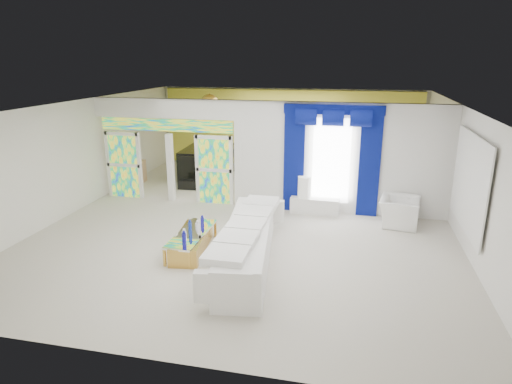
% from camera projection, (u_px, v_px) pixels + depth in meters
% --- Properties ---
extents(floor, '(12.00, 12.00, 0.00)m').
position_uv_depth(floor, '(255.00, 218.00, 11.88)').
color(floor, '#B7AF9E').
rests_on(floor, ground).
extents(dividing_wall, '(5.70, 0.18, 3.00)m').
position_uv_depth(dividing_wall, '(341.00, 159.00, 11.94)').
color(dividing_wall, white).
rests_on(dividing_wall, ground).
extents(dividing_header, '(4.30, 0.18, 0.55)m').
position_uv_depth(dividing_header, '(165.00, 108.00, 12.62)').
color(dividing_header, white).
rests_on(dividing_header, dividing_wall).
extents(stained_panel_left, '(0.95, 0.04, 2.00)m').
position_uv_depth(stained_panel_left, '(124.00, 165.00, 13.42)').
color(stained_panel_left, '#994C3F').
rests_on(stained_panel_left, ground).
extents(stained_panel_right, '(0.95, 0.04, 2.00)m').
position_uv_depth(stained_panel_right, '(214.00, 170.00, 12.82)').
color(stained_panel_right, '#994C3F').
rests_on(stained_panel_right, ground).
extents(stained_transom, '(4.00, 0.05, 0.35)m').
position_uv_depth(stained_transom, '(166.00, 125.00, 12.76)').
color(stained_transom, '#994C3F').
rests_on(stained_transom, dividing_header).
extents(window_pane, '(1.00, 0.02, 2.30)m').
position_uv_depth(window_pane, '(331.00, 161.00, 11.91)').
color(window_pane, white).
rests_on(window_pane, dividing_wall).
extents(blue_drape_left, '(0.55, 0.10, 2.80)m').
position_uv_depth(blue_drape_left, '(294.00, 161.00, 12.10)').
color(blue_drape_left, '#030F49').
rests_on(blue_drape_left, ground).
extents(blue_drape_right, '(0.55, 0.10, 2.80)m').
position_uv_depth(blue_drape_right, '(369.00, 165.00, 11.69)').
color(blue_drape_right, '#030F49').
rests_on(blue_drape_right, ground).
extents(blue_pelmet, '(2.60, 0.12, 0.25)m').
position_uv_depth(blue_pelmet, '(334.00, 110.00, 11.48)').
color(blue_pelmet, '#030F49').
rests_on(blue_pelmet, dividing_wall).
extents(wall_mirror, '(0.04, 2.70, 1.90)m').
position_uv_depth(wall_mirror, '(470.00, 183.00, 9.47)').
color(wall_mirror, white).
rests_on(wall_mirror, ground).
extents(gold_curtains, '(9.70, 0.12, 2.90)m').
position_uv_depth(gold_curtains, '(289.00, 129.00, 16.96)').
color(gold_curtains, gold).
rests_on(gold_curtains, ground).
extents(white_sofa, '(1.42, 4.17, 0.78)m').
position_uv_depth(white_sofa, '(248.00, 245.00, 9.21)').
color(white_sofa, white).
rests_on(white_sofa, ground).
extents(coffee_table, '(0.84, 1.88, 0.40)m').
position_uv_depth(coffee_table, '(192.00, 242.00, 9.82)').
color(coffee_table, '#BD903B').
rests_on(coffee_table, ground).
extents(console_table, '(1.33, 0.48, 0.44)m').
position_uv_depth(console_table, '(315.00, 205.00, 12.21)').
color(console_table, white).
rests_on(console_table, ground).
extents(table_lamp, '(0.36, 0.36, 0.58)m').
position_uv_depth(table_lamp, '(304.00, 187.00, 12.12)').
color(table_lamp, white).
rests_on(table_lamp, console_table).
extents(armchair, '(1.09, 1.21, 0.70)m').
position_uv_depth(armchair, '(399.00, 212.00, 11.33)').
color(armchair, white).
rests_on(armchair, ground).
extents(grand_piano, '(1.67, 2.13, 1.03)m').
position_uv_depth(grand_piano, '(207.00, 163.00, 15.86)').
color(grand_piano, black).
rests_on(grand_piano, ground).
extents(piano_bench, '(0.88, 0.38, 0.29)m').
position_uv_depth(piano_bench, '(192.00, 185.00, 14.47)').
color(piano_bench, black).
rests_on(piano_bench, ground).
extents(tv_console, '(0.56, 0.52, 0.75)m').
position_uv_depth(tv_console, '(137.00, 171.00, 15.22)').
color(tv_console, tan).
rests_on(tv_console, ground).
extents(chandelier, '(0.60, 0.60, 0.60)m').
position_uv_depth(chandelier, '(210.00, 103.00, 14.77)').
color(chandelier, gold).
rests_on(chandelier, ceiling).
extents(decanters, '(0.23, 1.19, 0.26)m').
position_uv_depth(decanters, '(191.00, 230.00, 9.72)').
color(decanters, silver).
rests_on(decanters, coffee_table).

